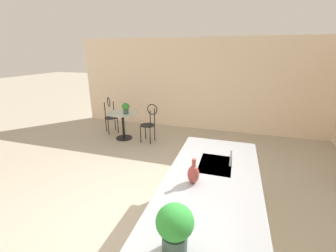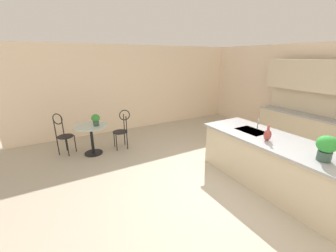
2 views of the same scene
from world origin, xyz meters
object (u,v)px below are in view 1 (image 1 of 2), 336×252
(bistro_table, at_px, (123,123))
(chair_near_window, at_px, (110,113))
(chair_by_island, at_px, (149,121))
(vase_on_counter, at_px, (193,174))
(potted_plant_on_table, at_px, (126,108))
(potted_plant_counter_far, at_px, (175,226))

(bistro_table, height_order, chair_near_window, chair_near_window)
(chair_by_island, distance_m, vase_on_counter, 3.49)
(chair_by_island, xyz_separation_m, vase_on_counter, (3.00, 1.73, 0.46))
(chair_near_window, bearing_deg, vase_on_counter, 42.59)
(chair_by_island, distance_m, potted_plant_on_table, 0.72)
(chair_near_window, bearing_deg, potted_plant_on_table, 60.30)
(potted_plant_on_table, relative_size, potted_plant_counter_far, 0.75)
(chair_by_island, height_order, potted_plant_on_table, chair_by_island)
(bistro_table, height_order, potted_plant_on_table, potted_plant_on_table)
(chair_by_island, bearing_deg, potted_plant_on_table, -86.75)
(bistro_table, distance_m, potted_plant_on_table, 0.48)
(chair_near_window, bearing_deg, chair_by_island, 74.44)
(chair_near_window, relative_size, vase_on_counter, 3.62)
(vase_on_counter, bearing_deg, chair_by_island, -150.06)
(bistro_table, xyz_separation_m, chair_by_island, (0.01, 0.78, 0.13))
(bistro_table, distance_m, chair_by_island, 0.79)
(potted_plant_on_table, distance_m, potted_plant_counter_far, 4.56)
(potted_plant_counter_far, bearing_deg, potted_plant_on_table, -148.04)
(bistro_table, relative_size, potted_plant_on_table, 2.80)
(chair_by_island, bearing_deg, potted_plant_counter_far, 24.36)
(chair_near_window, relative_size, potted_plant_counter_far, 2.75)
(bistro_table, relative_size, vase_on_counter, 2.78)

